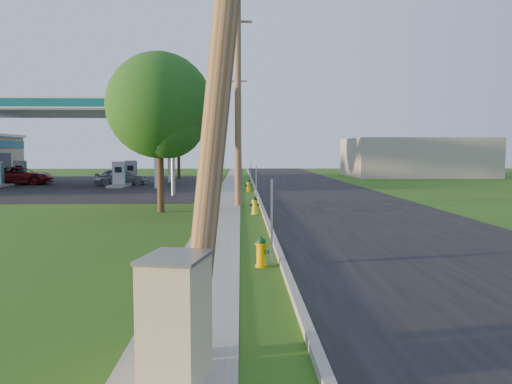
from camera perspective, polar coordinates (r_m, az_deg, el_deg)
ground_plane at (r=7.75m, az=1.86°, el=-15.31°), size 140.00×140.00×0.00m
road at (r=18.16m, az=14.18°, el=-3.83°), size 8.00×120.00×0.02m
curb at (r=17.49m, az=1.44°, el=-3.79°), size 0.15×120.00×0.15m
sidewalk at (r=17.49m, az=-4.31°, el=-4.00°), size 1.50×120.00×0.03m
forecourt at (r=42.31m, az=-23.28°, el=0.72°), size 26.00×28.00×0.02m
utility_pole_mid at (r=24.38m, az=-2.08°, el=10.09°), size 1.40×0.32×9.80m
utility_pole_far at (r=42.32m, az=-1.94°, el=7.58°), size 1.40×0.32×9.50m
sign_post_near at (r=11.61m, az=1.80°, el=-3.49°), size 0.05×0.04×2.00m
sign_post_mid at (r=23.34m, az=0.02°, el=0.62°), size 0.05×0.04×2.00m
sign_post_far at (r=35.51m, az=-0.58°, el=2.01°), size 0.05×0.04×2.00m
gas_canopy at (r=41.66m, az=-20.95°, el=8.83°), size 18.18×9.18×6.40m
fuel_pump_ne at (r=38.40m, az=-15.35°, el=1.63°), size 1.20×3.20×1.90m
fuel_pump_sw at (r=45.08m, az=-25.33°, el=1.77°), size 1.20×3.20×1.90m
fuel_pump_se at (r=42.29m, az=-14.08°, el=1.92°), size 1.20×3.20×1.90m
price_pylon at (r=30.17m, az=-9.56°, el=9.90°), size 0.34×2.04×6.85m
distant_building at (r=55.44m, az=17.76°, el=3.78°), size 14.00×10.00×4.00m
tree_verge at (r=22.00m, az=-10.75°, el=9.25°), size 4.54×4.54×6.89m
tree_lot at (r=48.55m, az=-8.76°, el=7.17°), size 4.93×4.93×7.48m
hydrant_near at (r=11.51m, az=0.57°, el=-6.84°), size 0.37×0.33×0.72m
hydrant_mid at (r=20.98m, az=-0.16°, el=-1.53°), size 0.40×0.36×0.78m
hydrant_far at (r=32.67m, az=-0.87°, el=0.74°), size 0.44×0.39×0.84m
utility_cabinet at (r=5.87m, az=-9.17°, el=-14.27°), size 0.83×0.99×1.49m
car_red at (r=43.96m, az=-25.38°, el=1.70°), size 5.30×2.72×1.43m
car_silver at (r=40.42m, az=-15.21°, el=1.71°), size 4.20×2.32×1.35m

